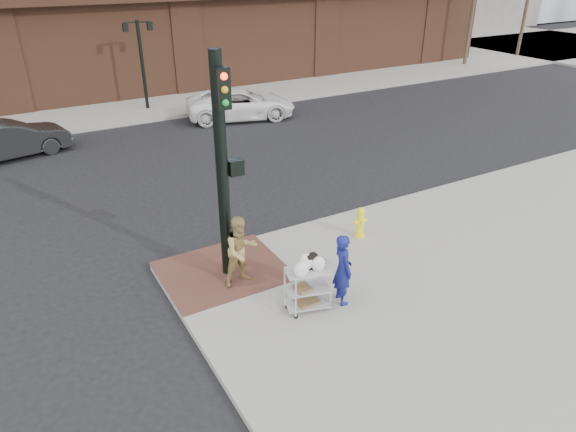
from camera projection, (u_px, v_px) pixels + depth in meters
ground at (263, 288)px, 11.61m from camera, size 220.00×220.00×0.00m
sidewalk_far at (219, 47)px, 41.86m from camera, size 65.00×36.00×0.15m
brick_curb_ramp at (223, 270)px, 11.97m from camera, size 2.80×2.40×0.01m
lamp_post at (141, 55)px, 23.68m from camera, size 1.32×0.22×4.00m
traffic_signal_pole at (223, 164)px, 10.71m from camera, size 0.61×0.51×5.00m
woman_blue at (343, 269)px, 10.57m from camera, size 0.48×0.64×1.59m
pedestrian_tan at (241, 251)px, 11.19m from camera, size 0.83×0.67×1.63m
sedan_dark at (9, 140)px, 18.80m from camera, size 4.42×2.32×1.39m
minivan_white at (241, 104)px, 23.40m from camera, size 5.33×3.48×1.36m
utility_cart at (308, 285)px, 10.46m from camera, size 1.00×0.73×1.25m
fire_hydrant at (360, 222)px, 13.26m from camera, size 0.39×0.27×0.83m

